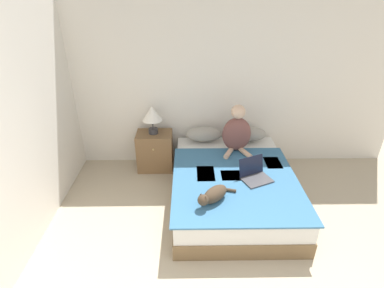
% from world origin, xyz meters
% --- Properties ---
extents(wall_back, '(5.39, 0.05, 2.55)m').
position_xyz_m(wall_back, '(0.00, 3.58, 1.27)').
color(wall_back, silver).
rests_on(wall_back, ground_plane).
extents(wall_side, '(0.05, 4.55, 2.55)m').
position_xyz_m(wall_side, '(-2.22, 1.78, 1.27)').
color(wall_side, silver).
rests_on(wall_side, ground_plane).
extents(bed, '(1.54, 2.04, 0.46)m').
position_xyz_m(bed, '(0.08, 2.48, 0.23)').
color(bed, brown).
rests_on(bed, ground_plane).
extents(pillow_near, '(0.55, 0.27, 0.22)m').
position_xyz_m(pillow_near, '(-0.25, 3.35, 0.57)').
color(pillow_near, gray).
rests_on(pillow_near, bed).
extents(pillow_far, '(0.55, 0.27, 0.22)m').
position_xyz_m(pillow_far, '(0.42, 3.35, 0.57)').
color(pillow_far, gray).
rests_on(pillow_far, bed).
extents(person_sitting, '(0.41, 0.40, 0.69)m').
position_xyz_m(person_sitting, '(0.19, 3.05, 0.75)').
color(person_sitting, brown).
rests_on(person_sitting, bed).
extents(cat_tabby, '(0.46, 0.40, 0.18)m').
position_xyz_m(cat_tabby, '(-0.22, 1.89, 0.55)').
color(cat_tabby, '#473828').
rests_on(cat_tabby, bed).
extents(laptop_open, '(0.43, 0.41, 0.25)m').
position_xyz_m(laptop_open, '(0.33, 2.32, 0.51)').
color(laptop_open, '#424247').
rests_on(laptop_open, bed).
extents(nightstand, '(0.54, 0.40, 0.61)m').
position_xyz_m(nightstand, '(-1.01, 3.31, 0.30)').
color(nightstand, brown).
rests_on(nightstand, ground_plane).
extents(table_lamp, '(0.29, 0.29, 0.43)m').
position_xyz_m(table_lamp, '(-1.02, 3.32, 0.91)').
color(table_lamp, '#38383D').
rests_on(table_lamp, nightstand).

